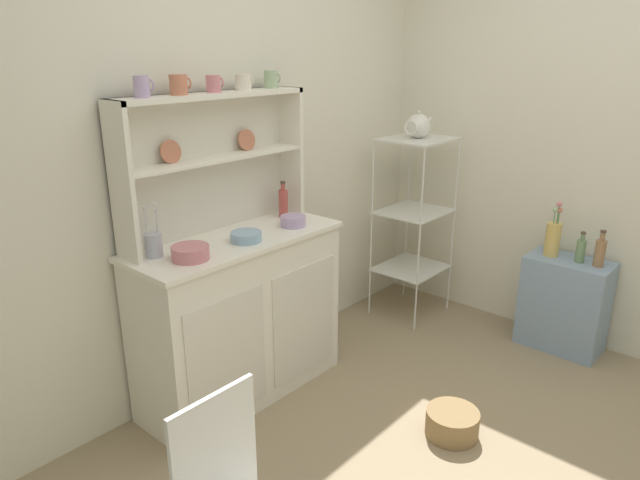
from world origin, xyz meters
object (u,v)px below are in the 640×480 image
at_px(bakers_rack, 414,206).
at_px(jam_bottle, 283,202).
at_px(porcelain_teapot, 418,126).
at_px(flower_vase, 553,238).
at_px(floor_basket, 452,423).
at_px(oil_bottle, 581,250).
at_px(utensil_jar, 154,244).
at_px(hutch_shelf_unit, 211,153).
at_px(cup_lilac_0, 142,86).
at_px(bowl_mixing_large, 190,253).
at_px(hutch_cabinet, 240,316).
at_px(side_shelf_blue, 564,304).
at_px(vinegar_bottle, 600,252).

relative_size(bakers_rack, jam_bottle, 6.06).
relative_size(porcelain_teapot, flower_vase, 0.71).
distance_m(floor_basket, oil_bottle, 1.36).
height_order(jam_bottle, utensil_jar, utensil_jar).
distance_m(hutch_shelf_unit, cup_lilac_0, 0.50).
relative_size(porcelain_teapot, oil_bottle, 1.31).
bearing_deg(bowl_mixing_large, porcelain_teapot, -1.83).
xyz_separation_m(cup_lilac_0, jam_bottle, (0.79, -0.04, -0.66)).
distance_m(hutch_cabinet, hutch_shelf_unit, 0.85).
height_order(side_shelf_blue, cup_lilac_0, cup_lilac_0).
xyz_separation_m(bakers_rack, utensil_jar, (-1.86, 0.21, 0.17)).
xyz_separation_m(cup_lilac_0, porcelain_teapot, (1.81, -0.25, -0.32)).
height_order(floor_basket, bowl_mixing_large, bowl_mixing_large).
relative_size(side_shelf_blue, bowl_mixing_large, 3.39).
relative_size(utensil_jar, flower_vase, 0.73).
height_order(utensil_jar, porcelain_teapot, porcelain_teapot).
distance_m(flower_vase, oil_bottle, 0.17).
xyz_separation_m(floor_basket, cup_lilac_0, (-0.79, 1.16, 1.56)).
distance_m(bowl_mixing_large, jam_bottle, 0.77).
height_order(hutch_cabinet, bowl_mixing_large, bowl_mixing_large).
bearing_deg(vinegar_bottle, jam_bottle, 131.90).
xyz_separation_m(bowl_mixing_large, flower_vase, (1.97, -0.92, -0.22)).
bearing_deg(oil_bottle, porcelain_teapot, 100.88).
xyz_separation_m(side_shelf_blue, jam_bottle, (-1.21, 1.20, 0.68)).
bearing_deg(bakers_rack, jam_bottle, 168.01).
bearing_deg(oil_bottle, bakers_rack, 100.79).
distance_m(flower_vase, vinegar_bottle, 0.27).
bearing_deg(hutch_shelf_unit, cup_lilac_0, -173.54).
height_order(hutch_cabinet, cup_lilac_0, cup_lilac_0).
bearing_deg(hutch_cabinet, bowl_mixing_large, -167.55).
bearing_deg(porcelain_teapot, cup_lilac_0, 172.07).
height_order(cup_lilac_0, vinegar_bottle, cup_lilac_0).
height_order(hutch_shelf_unit, jam_bottle, hutch_shelf_unit).
bearing_deg(porcelain_teapot, hutch_cabinet, 174.84).
relative_size(bowl_mixing_large, porcelain_teapot, 0.69).
height_order(side_shelf_blue, bowl_mixing_large, bowl_mixing_large).
distance_m(side_shelf_blue, cup_lilac_0, 2.71).
xyz_separation_m(porcelain_teapot, flower_vase, (0.20, -0.86, -0.61)).
bearing_deg(flower_vase, hutch_cabinet, 148.69).
bearing_deg(hutch_cabinet, vinegar_bottle, -37.78).
bearing_deg(porcelain_teapot, side_shelf_blue, -78.60).
xyz_separation_m(hutch_shelf_unit, flower_vase, (1.63, -1.16, -0.60)).
relative_size(hutch_cabinet, cup_lilac_0, 12.35).
bearing_deg(bakers_rack, floor_basket, -138.29).
bearing_deg(bakers_rack, porcelain_teapot, -180.00).
bearing_deg(oil_bottle, hutch_cabinet, 144.61).
xyz_separation_m(hutch_cabinet, oil_bottle, (1.63, -1.16, 0.20)).
distance_m(hutch_cabinet, bakers_rack, 1.48).
xyz_separation_m(porcelain_teapot, vinegar_bottle, (0.20, -1.14, -0.64)).
xyz_separation_m(bakers_rack, flower_vase, (0.20, -0.86, -0.08)).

